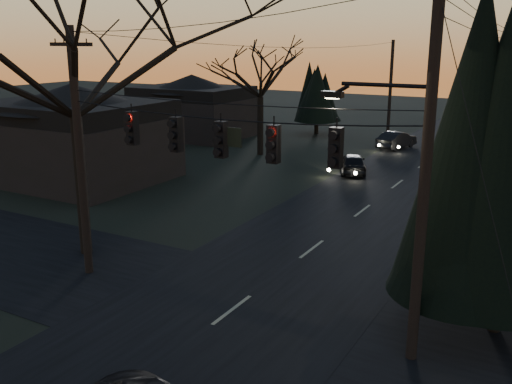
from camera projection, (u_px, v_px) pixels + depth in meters
The scene contains 13 objects.
main_road at pixel (348, 222), 25.93m from camera, with size 8.00×120.00×0.02m, color black.
cross_road at pixel (232, 310), 17.52m from camera, with size 60.00×7.00×0.02m, color black.
utility_pole_right at pixel (411, 358), 14.91m from camera, with size 5.00×0.30×10.00m, color black, non-canonical shape.
utility_pole_left at pixel (89, 272), 20.36m from camera, with size 1.80×0.30×8.50m, color black, non-canonical shape.
utility_pole_far_l at pixel (388, 133), 50.64m from camera, with size 0.30×0.30×8.00m, color black, non-canonical shape.
span_signal_assembly at pixel (223, 138), 16.24m from camera, with size 11.50×0.44×1.48m.
bare_tree_left at pixel (71, 57), 20.30m from camera, with size 10.92×10.92×10.62m.
bare_tree_dist at pixel (260, 73), 39.58m from camera, with size 6.58×6.58×8.25m.
evergreen_dist at pixel (317, 95), 49.32m from camera, with size 3.66×3.66×5.47m.
house_left_near at pixel (74, 132), 33.26m from camera, with size 10.00×8.00×5.60m.
house_left_far at pixel (192, 106), 48.20m from camera, with size 9.00×7.00×5.20m.
sedan_oncoming_a at pixel (353, 163), 35.14m from camera, with size 1.50×3.72×1.27m, color black.
sedan_oncoming_b at pixel (397, 140), 43.16m from camera, with size 1.37×3.93×1.30m, color black.
Camera 1 is at (8.49, -3.55, 8.07)m, focal length 40.00 mm.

